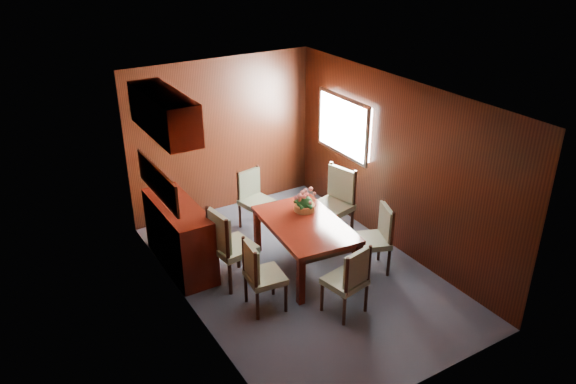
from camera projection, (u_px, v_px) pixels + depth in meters
ground at (301, 273)px, 7.36m from camera, size 4.50×4.50×0.00m
room_shell at (280, 151)px, 6.85m from camera, size 3.06×4.52×2.41m
sideboard at (180, 236)px, 7.34m from camera, size 0.48×1.40×0.90m
dining_table at (305, 229)px, 7.23m from camera, size 1.05×1.54×0.68m
chair_left_near at (260, 272)px, 6.48m from camera, size 0.46×0.47×0.91m
chair_left_far at (228, 243)px, 6.92m from camera, size 0.53×0.55×1.05m
chair_right_near at (377, 235)px, 7.24m from camera, size 0.55×0.56×0.93m
chair_right_far at (336, 199)px, 8.00m from camera, size 0.59×0.60×1.06m
chair_head at (350, 278)px, 6.39m from camera, size 0.50×0.48×0.91m
chair_foot at (254, 196)px, 8.29m from camera, size 0.51×0.49×0.90m
flower_centerpiece at (305, 201)px, 7.43m from camera, size 0.30×0.30×0.30m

